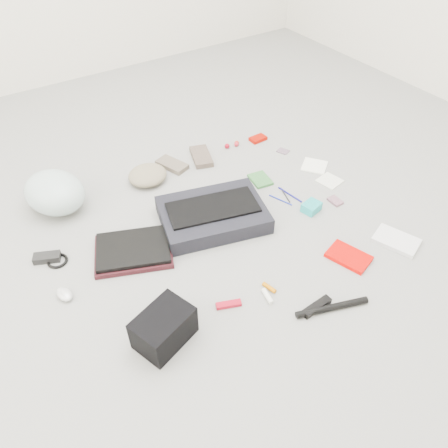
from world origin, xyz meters
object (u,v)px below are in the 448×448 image
bike_helmet (55,192)px  book_red (349,257)px  camera_bag (164,328)px  messenger_bag (213,215)px  accordion_wallet (311,207)px  laptop (133,248)px

bike_helmet → book_red: bike_helmet is taller
camera_bag → messenger_bag: bearing=23.6°
bike_helmet → accordion_wallet: 1.25m
book_red → accordion_wallet: bearing=59.0°
bike_helmet → camera_bag: 0.96m
camera_bag → book_red: 0.87m
bike_helmet → accordion_wallet: size_ratio=3.68×
bike_helmet → laptop: bearing=-92.4°
laptop → accordion_wallet: 0.88m
book_red → accordion_wallet: 0.34m
book_red → camera_bag: bearing=156.9°
camera_bag → accordion_wallet: 0.97m
messenger_bag → laptop: 0.41m
messenger_bag → bike_helmet: size_ratio=1.51×
camera_bag → accordion_wallet: camera_bag is taller
camera_bag → book_red: size_ratio=1.17×
messenger_bag → laptop: messenger_bag is taller
laptop → bike_helmet: bike_helmet is taller
messenger_bag → accordion_wallet: (0.45, -0.20, -0.02)m
accordion_wallet → book_red: bearing=-116.3°
bike_helmet → camera_bag: bike_helmet is taller
bike_helmet → camera_bag: size_ratio=1.53×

